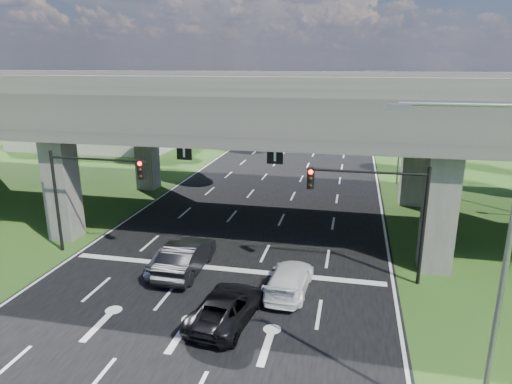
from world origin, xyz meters
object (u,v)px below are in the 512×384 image
at_px(streetlight_far, 397,119).
at_px(car_trailing, 226,307).
at_px(streetlight_near, 490,256).
at_px(car_white, 289,279).
at_px(car_dark, 186,257).
at_px(signal_right, 379,201).
at_px(streetlight_beyond, 387,104).
at_px(signal_left, 88,184).
at_px(car_silver, 177,255).

relative_size(streetlight_far, car_trailing, 2.09).
relative_size(streetlight_near, car_trailing, 2.09).
xyz_separation_m(car_white, car_trailing, (-2.24, -3.14, 0.00)).
bearing_deg(car_dark, streetlight_near, 143.64).
bearing_deg(car_white, car_dark, -6.90).
height_order(signal_right, car_white, signal_right).
height_order(streetlight_beyond, car_trailing, streetlight_beyond).
bearing_deg(signal_left, streetlight_far, 48.22).
bearing_deg(car_white, streetlight_far, -102.52).
bearing_deg(streetlight_far, signal_left, -131.78).
relative_size(signal_right, car_trailing, 1.26).
bearing_deg(signal_right, streetlight_beyond, 86.39).
xyz_separation_m(signal_right, streetlight_near, (2.27, -9.94, 1.66)).
relative_size(streetlight_near, car_white, 2.19).
relative_size(streetlight_far, car_dark, 1.97).
distance_m(signal_left, car_dark, 6.98).
bearing_deg(car_dark, streetlight_far, -119.25).
bearing_deg(car_dark, car_silver, -21.47).
xyz_separation_m(car_silver, car_white, (6.22, -1.24, -0.11)).
distance_m(signal_left, streetlight_near, 20.56).
relative_size(car_silver, car_trailing, 0.95).
xyz_separation_m(signal_right, car_dark, (-9.62, -1.18, -3.32)).
height_order(signal_right, car_trailing, signal_right).
bearing_deg(streetlight_far, car_white, -105.77).
bearing_deg(car_trailing, car_dark, -43.79).
relative_size(signal_right, car_silver, 1.32).
height_order(streetlight_far, car_silver, streetlight_far).
bearing_deg(signal_right, signal_left, 180.00).
height_order(car_silver, car_white, car_silver).
distance_m(streetlight_beyond, car_white, 39.10).
relative_size(car_dark, car_white, 1.11).
height_order(signal_right, streetlight_near, streetlight_near).
distance_m(car_white, car_trailing, 3.85).
distance_m(signal_right, car_trailing, 8.92).
bearing_deg(car_silver, car_trailing, 136.71).
relative_size(signal_left, car_dark, 1.18).
height_order(car_dark, car_white, car_dark).
distance_m(signal_right, streetlight_beyond, 36.17).
bearing_deg(streetlight_near, car_dark, 143.63).
relative_size(signal_left, streetlight_beyond, 0.60).
xyz_separation_m(streetlight_near, car_white, (-6.28, 7.76, -5.15)).
xyz_separation_m(streetlight_beyond, car_silver, (-12.50, -37.00, -5.05)).
bearing_deg(streetlight_near, streetlight_far, 90.00).
distance_m(car_silver, car_white, 6.34).
xyz_separation_m(signal_left, car_dark, (6.02, -1.18, -3.32)).
relative_size(car_white, car_trailing, 0.96).
height_order(streetlight_beyond, car_silver, streetlight_beyond).
height_order(signal_right, signal_left, same).
xyz_separation_m(car_dark, car_trailing, (3.38, -4.14, -0.17)).
distance_m(signal_right, streetlight_far, 20.25).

